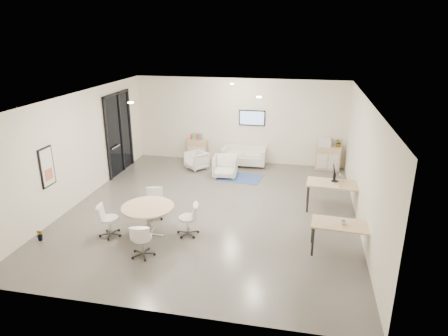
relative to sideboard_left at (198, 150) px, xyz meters
name	(u,v)px	position (x,y,z in m)	size (l,w,h in m)	color
room_shell	(212,156)	(1.58, -4.28, 1.18)	(9.60, 10.60, 4.80)	#524F4B
glass_door	(119,131)	(-2.37, -1.77, 1.08)	(0.09, 1.90, 2.85)	black
artwork	(47,167)	(-2.39, -5.88, 1.12)	(0.05, 0.54, 1.04)	black
wall_tv	(252,118)	(2.08, 0.19, 1.33)	(0.98, 0.06, 0.58)	black
ceiling_spots	(211,94)	(1.38, -3.44, 2.76)	(3.14, 4.14, 0.03)	#FFEAC6
sideboard_left	(198,150)	(0.00, 0.00, 0.00)	(0.76, 0.39, 0.85)	tan
sideboard_right	(328,158)	(4.94, -0.01, 0.01)	(0.87, 0.42, 0.87)	tan
books	(197,137)	(-0.04, 0.00, 0.54)	(0.44, 0.14, 0.22)	red
printer	(324,142)	(4.77, -0.01, 0.60)	(0.46, 0.39, 0.33)	white
loveseat	(244,157)	(1.87, -0.19, -0.10)	(1.62, 0.83, 0.60)	white
blue_rug	(240,178)	(1.94, -1.61, -0.42)	(1.47, 0.98, 0.01)	navy
armchair_left	(196,160)	(0.21, -0.97, -0.07)	(0.69, 0.65, 0.71)	white
armchair_right	(225,166)	(1.41, -1.59, -0.01)	(0.80, 0.75, 0.83)	white
desk_rear	(335,186)	(4.97, -3.58, 0.30)	(1.58, 0.86, 0.80)	tan
desk_front	(342,227)	(5.02, -5.94, 0.22)	(1.42, 0.79, 0.72)	tan
monitor	(334,173)	(4.93, -3.43, 0.62)	(0.20, 0.50, 0.44)	black
round_table	(148,209)	(0.38, -6.07, 0.28)	(1.29, 1.29, 0.78)	tan
meeting_chairs	(149,220)	(0.38, -6.07, -0.01)	(2.58, 2.58, 0.82)	white
plant_cabinet	(339,143)	(5.28, -0.01, 0.58)	(0.30, 0.33, 0.26)	#3F7F3F
plant_floor	(41,238)	(-2.12, -6.88, -0.36)	(0.17, 0.30, 0.13)	#3F7F3F
cup	(343,222)	(5.03, -5.96, 0.36)	(0.12, 0.10, 0.12)	white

